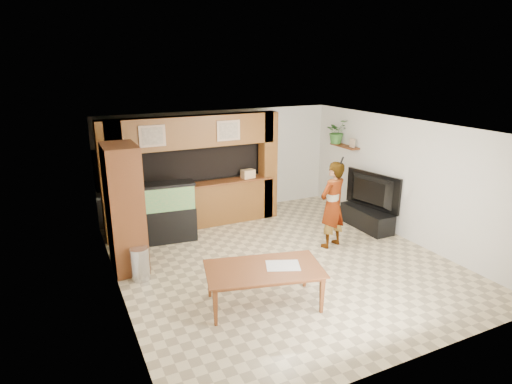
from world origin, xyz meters
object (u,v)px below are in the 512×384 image
pantry_cabinet (125,208)px  person (332,205)px  aquarium (168,213)px  television (369,192)px  dining_table (264,287)px

pantry_cabinet → person: size_ratio=1.29×
aquarium → television: television is taller
aquarium → television: size_ratio=0.89×
pantry_cabinet → aquarium: (1.00, 0.91, -0.54)m
pantry_cabinet → aquarium: size_ratio=1.81×
dining_table → person: bearing=46.2°
dining_table → pantry_cabinet: bearing=140.1°
pantry_cabinet → person: 4.09m
aquarium → dining_table: size_ratio=0.71×
aquarium → person: person is taller
person → dining_table: 2.79m
aquarium → dining_table: (0.70, -3.21, -0.31)m
television → person: (-1.36, -0.50, 0.03)m
pantry_cabinet → person: bearing=-11.8°
television → dining_table: (-3.66, -1.96, -0.56)m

